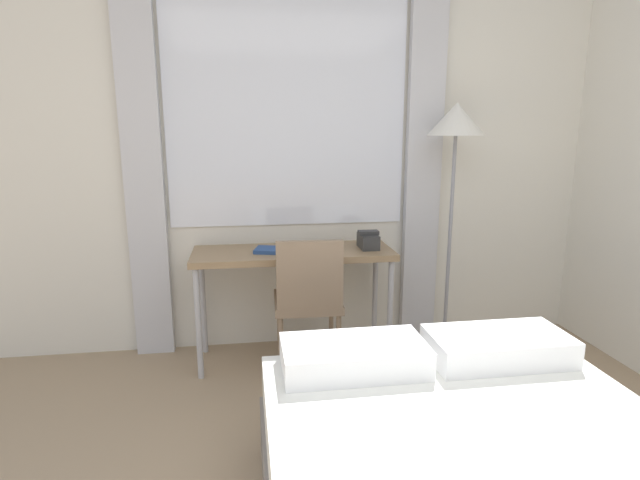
# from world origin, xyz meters

# --- Properties ---
(wall_back_with_window) EXTENTS (4.86, 0.13, 2.70)m
(wall_back_with_window) POSITION_xyz_m (-0.02, 2.67, 1.35)
(wall_back_with_window) COLOR silver
(wall_back_with_window) RESTS_ON ground_plane
(desk) EXTENTS (1.26, 0.45, 0.73)m
(desk) POSITION_xyz_m (-0.16, 2.37, 0.66)
(desk) COLOR #937551
(desk) RESTS_ON ground_plane
(desk_chair) EXTENTS (0.42, 0.42, 0.87)m
(desk_chair) POSITION_xyz_m (-0.10, 2.13, 0.51)
(desk_chair) COLOR #8C7259
(desk_chair) RESTS_ON ground_plane
(standing_lamp) EXTENTS (0.36, 0.36, 1.65)m
(standing_lamp) POSITION_xyz_m (0.87, 2.36, 1.39)
(standing_lamp) COLOR #4C4C51
(standing_lamp) RESTS_ON ground_plane
(telephone) EXTENTS (0.13, 0.18, 0.11)m
(telephone) POSITION_xyz_m (0.32, 2.36, 0.79)
(telephone) COLOR #2D2D2D
(telephone) RESTS_ON desk
(book) EXTENTS (0.26, 0.21, 0.02)m
(book) POSITION_xyz_m (-0.28, 2.34, 0.75)
(book) COLOR navy
(book) RESTS_ON desk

